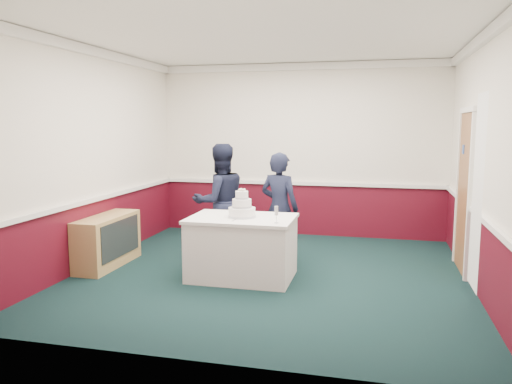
% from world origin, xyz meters
% --- Properties ---
extents(ground, '(5.00, 5.00, 0.00)m').
position_xyz_m(ground, '(0.00, 0.00, 0.00)').
color(ground, black).
rests_on(ground, ground).
extents(room_shell, '(5.00, 5.00, 3.00)m').
position_xyz_m(room_shell, '(0.08, 0.61, 1.97)').
color(room_shell, white).
rests_on(room_shell, ground).
extents(sideboard, '(0.41, 1.20, 0.70)m').
position_xyz_m(sideboard, '(-2.28, -0.12, 0.35)').
color(sideboard, tan).
rests_on(sideboard, ground).
extents(cake_table, '(1.32, 0.92, 0.79)m').
position_xyz_m(cake_table, '(-0.32, -0.21, 0.40)').
color(cake_table, white).
rests_on(cake_table, ground).
extents(wedding_cake, '(0.35, 0.35, 0.36)m').
position_xyz_m(wedding_cake, '(-0.32, -0.21, 0.90)').
color(wedding_cake, white).
rests_on(wedding_cake, cake_table).
extents(cake_knife, '(0.03, 0.22, 0.00)m').
position_xyz_m(cake_knife, '(-0.35, -0.41, 0.79)').
color(cake_knife, silver).
rests_on(cake_knife, cake_table).
extents(champagne_flute, '(0.05, 0.05, 0.21)m').
position_xyz_m(champagne_flute, '(0.18, -0.49, 0.93)').
color(champagne_flute, silver).
rests_on(champagne_flute, cake_table).
extents(person_man, '(1.03, 1.00, 1.68)m').
position_xyz_m(person_man, '(-0.87, 0.62, 0.84)').
color(person_man, black).
rests_on(person_man, ground).
extents(person_woman, '(0.66, 0.53, 1.57)m').
position_xyz_m(person_woman, '(0.01, 0.58, 0.79)').
color(person_woman, black).
rests_on(person_woman, ground).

